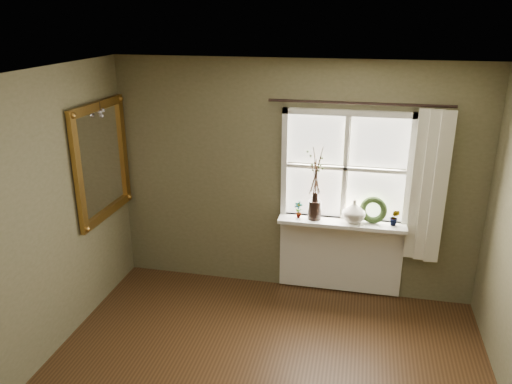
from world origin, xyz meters
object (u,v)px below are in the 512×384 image
object	(u,v)px
dark_jug	(315,210)
wreath	(373,213)
gilt_mirror	(102,160)
cream_vase	(354,211)

from	to	relation	value
dark_jug	wreath	world-z (taller)	wreath
dark_jug	gilt_mirror	world-z (taller)	gilt_mirror
dark_jug	gilt_mirror	size ratio (longest dim) A/B	0.17
cream_vase	gilt_mirror	distance (m)	2.72
gilt_mirror	dark_jug	bearing A→B (deg)	10.72
dark_jug	cream_vase	bearing A→B (deg)	0.00
cream_vase	gilt_mirror	size ratio (longest dim) A/B	0.20
dark_jug	wreath	size ratio (longest dim) A/B	0.72
cream_vase	wreath	bearing A→B (deg)	11.42
cream_vase	dark_jug	bearing A→B (deg)	180.00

